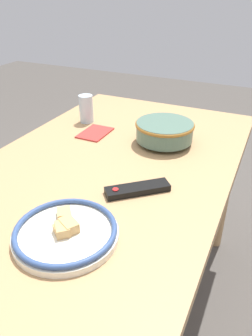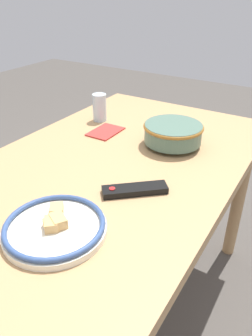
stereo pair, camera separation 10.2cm
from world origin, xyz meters
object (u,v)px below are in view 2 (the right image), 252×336
object	(u,v)px
drinking_glass	(100,108)
food_plate	(55,227)
tv_remote	(135,190)
noodle_bowl	(173,133)

from	to	relation	value
drinking_glass	food_plate	bearing A→B (deg)	27.09
tv_remote	drinking_glass	bearing A→B (deg)	4.17
tv_remote	noodle_bowl	bearing A→B (deg)	-34.66
noodle_bowl	tv_remote	world-z (taller)	noodle_bowl
noodle_bowl	food_plate	size ratio (longest dim) A/B	0.87
noodle_bowl	drinking_glass	size ratio (longest dim) A/B	1.87
drinking_glass	tv_remote	bearing A→B (deg)	45.44
food_plate	tv_remote	xyz separation A→B (m)	(-0.26, 0.08, -0.01)
noodle_bowl	tv_remote	size ratio (longest dim) A/B	1.25
noodle_bowl	food_plate	bearing A→B (deg)	-3.61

